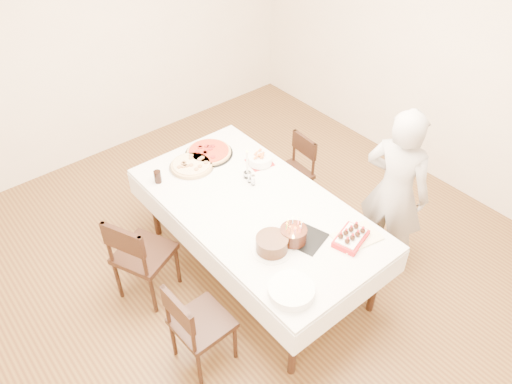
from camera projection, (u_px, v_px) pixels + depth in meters
floor at (263, 260)px, 4.54m from camera, size 5.00×5.00×0.00m
wall_back at (107, 32)px, 5.14m from camera, size 4.50×0.04×2.70m
wall_right at (444, 52)px, 4.76m from camera, size 0.04×5.00×2.70m
dining_table at (256, 238)px, 4.22m from camera, size 1.66×2.36×0.75m
chair_right_savory at (290, 175)px, 4.88m from camera, size 0.42×0.42×0.77m
chair_left_savory at (144, 254)px, 4.00m from camera, size 0.59×0.59×0.88m
chair_left_dessert at (202, 323)px, 3.54m from camera, size 0.43×0.43×0.81m
person at (395, 192)px, 4.07m from camera, size 0.49×0.64×1.55m
pizza_white at (192, 165)px, 4.35m from camera, size 0.52×0.52×0.04m
pizza_pepperoni at (209, 152)px, 4.50m from camera, size 0.44×0.44×0.04m
red_placemat at (260, 163)px, 4.42m from camera, size 0.24×0.24×0.01m
pasta_bowl at (260, 160)px, 4.38m from camera, size 0.27×0.27×0.07m
taper_candle at (247, 164)px, 4.16m from camera, size 0.08×0.08×0.29m
shaker_pair at (253, 180)px, 4.15m from camera, size 0.10×0.10×0.10m
cola_glass at (158, 177)px, 4.17m from camera, size 0.06×0.06×0.11m
layer_cake at (272, 244)px, 3.57m from camera, size 0.35×0.35×0.12m
cake_board at (305, 238)px, 3.70m from camera, size 0.34×0.34×0.01m
birthday_cake at (294, 231)px, 3.61m from camera, size 0.25×0.25×0.18m
strawberry_box at (351, 238)px, 3.66m from camera, size 0.32×0.25×0.07m
box_lid at (357, 237)px, 3.71m from camera, size 0.38×0.29×0.03m
plate_stack at (291, 290)px, 3.29m from camera, size 0.41×0.41×0.06m
china_plate at (295, 284)px, 3.36m from camera, size 0.27×0.27×0.01m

